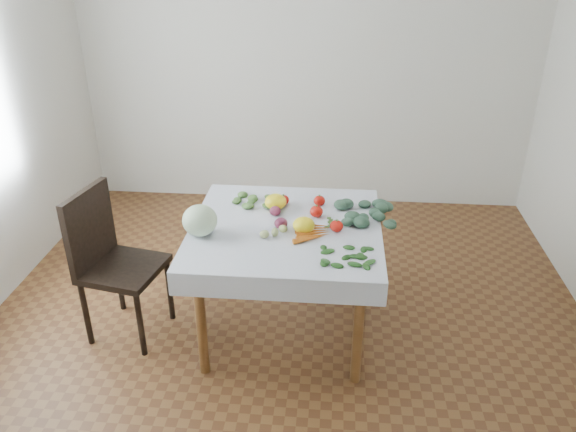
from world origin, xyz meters
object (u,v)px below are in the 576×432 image
object	(u,v)px
cabbage	(200,220)
heirloom_back	(276,202)
chair	(109,255)
carrot_bunch	(312,232)
table	(286,241)

from	to	relation	value
cabbage	heirloom_back	world-z (taller)	cabbage
cabbage	chair	bearing A→B (deg)	174.84
chair	carrot_bunch	world-z (taller)	chair
table	heirloom_back	xyz separation A→B (m)	(-0.08, 0.22, 0.15)
cabbage	heirloom_back	distance (m)	0.54
table	cabbage	world-z (taller)	cabbage
chair	heirloom_back	world-z (taller)	chair
table	cabbage	xyz separation A→B (m)	(-0.48, -0.14, 0.19)
cabbage	carrot_bunch	xyz separation A→B (m)	(0.64, 0.05, -0.08)
heirloom_back	chair	bearing A→B (deg)	-162.39
heirloom_back	carrot_bunch	distance (m)	0.40
table	heirloom_back	bearing A→B (deg)	110.64
table	carrot_bunch	size ratio (longest dim) A/B	4.25
chair	cabbage	distance (m)	0.67
heirloom_back	table	bearing A→B (deg)	-69.36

